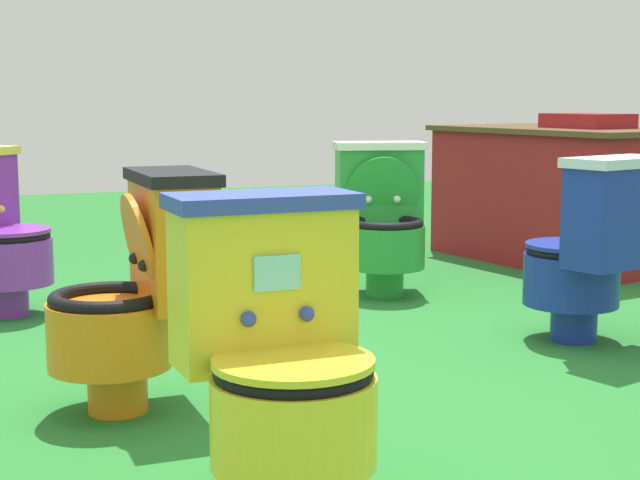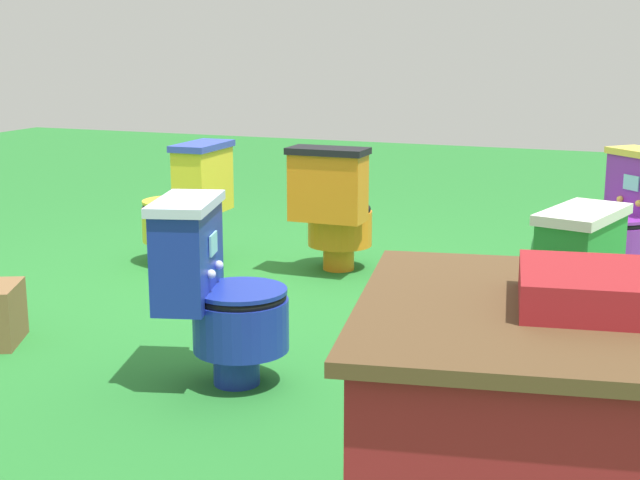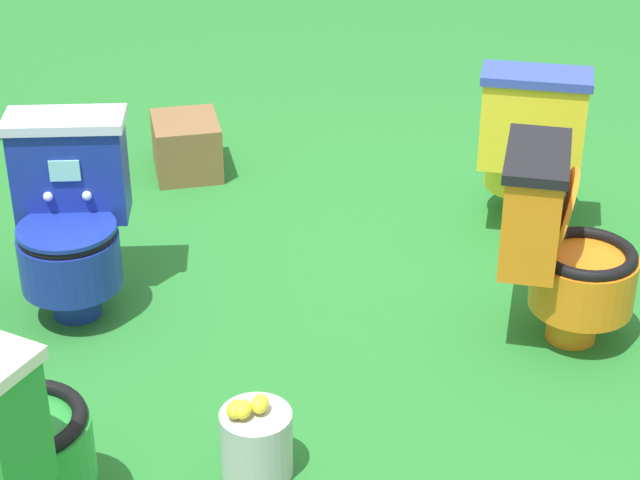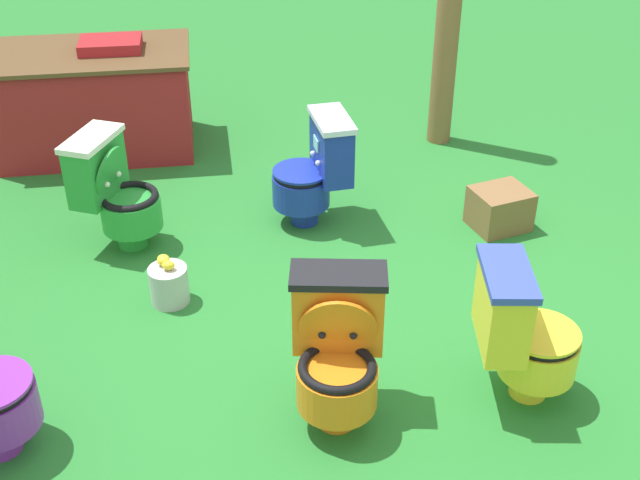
{
  "view_description": "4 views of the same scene",
  "coord_description": "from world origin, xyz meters",
  "px_view_note": "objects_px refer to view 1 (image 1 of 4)",
  "views": [
    {
      "loc": [
        2.89,
        -1.25,
        0.95
      ],
      "look_at": [
        -0.76,
        0.15,
        0.38
      ],
      "focal_mm": 55.78,
      "sensor_mm": 36.0,
      "label": 1
    },
    {
      "loc": [
        -1.82,
        4.03,
        1.32
      ],
      "look_at": [
        -0.19,
        -0.1,
        0.33
      ],
      "focal_mm": 51.34,
      "sensor_mm": 36.0,
      "label": 2
    },
    {
      "loc": [
        -3.56,
        -0.65,
        2.3
      ],
      "look_at": [
        -0.46,
        0.05,
        0.53
      ],
      "focal_mm": 63.13,
      "sensor_mm": 36.0,
      "label": 3
    },
    {
      "loc": [
        -0.02,
        -3.56,
        2.76
      ],
      "look_at": [
        -0.15,
        0.02,
        0.5
      ],
      "focal_mm": 45.79,
      "sensor_mm": 36.0,
      "label": 4
    }
  ],
  "objects_px": {
    "vendor_table": "(562,193)",
    "lemon_bucket": "(296,294)",
    "toilet_green": "(383,216)",
    "toilet_blue": "(591,249)",
    "toilet_orange": "(139,289)",
    "toilet_yellow": "(279,354)"
  },
  "relations": [
    {
      "from": "lemon_bucket",
      "to": "toilet_green",
      "type": "bearing_deg",
      "value": 125.31
    },
    {
      "from": "toilet_green",
      "to": "toilet_blue",
      "type": "height_order",
      "value": "same"
    },
    {
      "from": "toilet_green",
      "to": "toilet_blue",
      "type": "xyz_separation_m",
      "value": [
        1.2,
        0.33,
        -0.0
      ]
    },
    {
      "from": "toilet_yellow",
      "to": "toilet_orange",
      "type": "bearing_deg",
      "value": -81.38
    },
    {
      "from": "toilet_orange",
      "to": "vendor_table",
      "type": "xyz_separation_m",
      "value": [
        -1.87,
        2.79,
        0.02
      ]
    },
    {
      "from": "toilet_orange",
      "to": "toilet_yellow",
      "type": "height_order",
      "value": "same"
    },
    {
      "from": "toilet_orange",
      "to": "lemon_bucket",
      "type": "bearing_deg",
      "value": -41.72
    },
    {
      "from": "toilet_orange",
      "to": "vendor_table",
      "type": "height_order",
      "value": "vendor_table"
    },
    {
      "from": "toilet_green",
      "to": "toilet_orange",
      "type": "relative_size",
      "value": 1.0
    },
    {
      "from": "lemon_bucket",
      "to": "toilet_yellow",
      "type": "bearing_deg",
      "value": -20.64
    },
    {
      "from": "lemon_bucket",
      "to": "vendor_table",
      "type": "bearing_deg",
      "value": 115.06
    },
    {
      "from": "toilet_green",
      "to": "vendor_table",
      "type": "relative_size",
      "value": 0.46
    },
    {
      "from": "toilet_yellow",
      "to": "vendor_table",
      "type": "distance_m",
      "value": 3.79
    },
    {
      "from": "toilet_orange",
      "to": "toilet_yellow",
      "type": "distance_m",
      "value": 0.87
    },
    {
      "from": "toilet_blue",
      "to": "vendor_table",
      "type": "bearing_deg",
      "value": 42.76
    },
    {
      "from": "vendor_table",
      "to": "lemon_bucket",
      "type": "distance_m",
      "value": 2.17
    },
    {
      "from": "toilet_blue",
      "to": "vendor_table",
      "type": "height_order",
      "value": "vendor_table"
    },
    {
      "from": "vendor_table",
      "to": "lemon_bucket",
      "type": "xyz_separation_m",
      "value": [
        0.91,
        -1.95,
        -0.28
      ]
    },
    {
      "from": "toilet_green",
      "to": "lemon_bucket",
      "type": "distance_m",
      "value": 0.77
    },
    {
      "from": "toilet_blue",
      "to": "lemon_bucket",
      "type": "relative_size",
      "value": 2.63
    },
    {
      "from": "toilet_blue",
      "to": "lemon_bucket",
      "type": "height_order",
      "value": "toilet_blue"
    },
    {
      "from": "toilet_orange",
      "to": "toilet_blue",
      "type": "xyz_separation_m",
      "value": [
        -0.18,
        1.76,
        -0.0
      ]
    }
  ]
}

